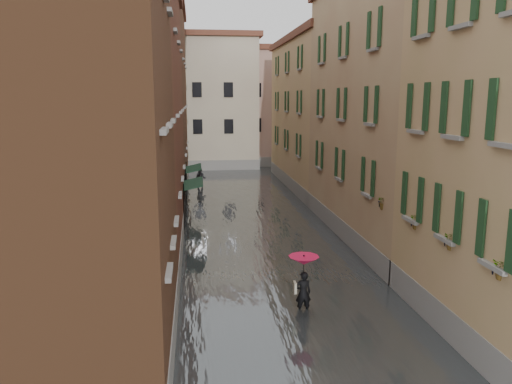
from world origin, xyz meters
TOP-DOWN VIEW (x-y plane):
  - ground at (0.00, 0.00)m, footprint 120.00×120.00m
  - floodwater at (0.00, 13.00)m, footprint 10.00×60.00m
  - building_left_near at (-7.00, -2.00)m, footprint 6.00×8.00m
  - building_left_mid at (-7.00, 9.00)m, footprint 6.00×14.00m
  - building_left_far at (-7.00, 24.00)m, footprint 6.00×16.00m
  - building_right_mid at (7.00, 9.00)m, footprint 6.00×14.00m
  - building_right_far at (7.00, 24.00)m, footprint 6.00×16.00m
  - building_end_cream at (-3.00, 38.00)m, footprint 12.00×9.00m
  - building_end_pink at (6.00, 40.00)m, footprint 10.00×9.00m
  - awning_near at (-3.48, 12.39)m, footprint 1.09×3.12m
  - awning_far at (-3.49, 18.52)m, footprint 1.09×3.09m
  - window_planters at (4.12, -0.85)m, footprint 0.59×8.63m
  - pedestrian_main at (0.24, 0.32)m, footprint 1.04×1.04m
  - pedestrian_far at (-2.92, 24.30)m, footprint 0.99×0.86m

SIDE VIEW (x-z plane):
  - ground at x=0.00m, z-range 0.00..0.00m
  - floodwater at x=0.00m, z-range 0.00..0.20m
  - pedestrian_far at x=-2.92m, z-range 0.00..1.76m
  - pedestrian_main at x=0.24m, z-range 0.30..2.36m
  - awning_far at x=-3.49m, z-range 1.07..3.87m
  - awning_near at x=-3.48m, z-range 1.07..3.87m
  - window_planters at x=4.12m, z-range 3.09..3.93m
  - building_right_far at x=7.00m, z-range 0.00..11.50m
  - building_end_pink at x=6.00m, z-range 0.00..12.00m
  - building_left_mid at x=-7.00m, z-range 0.00..12.50m
  - building_left_near at x=-7.00m, z-range 0.00..13.00m
  - building_right_mid at x=7.00m, z-range 0.00..13.00m
  - building_end_cream at x=-3.00m, z-range 0.00..13.00m
  - building_left_far at x=-7.00m, z-range 0.00..14.00m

